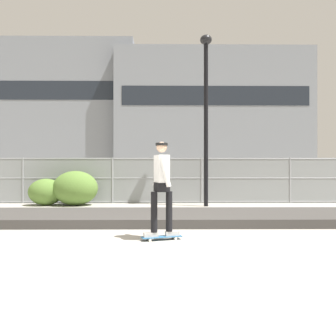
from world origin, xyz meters
The scene contains 12 objects.
ground_plane centered at (0.00, 0.00, 0.00)m, with size 120.00×120.00×0.00m, color #9E998E.
gravel_berm centered at (0.00, 3.31, 0.11)m, with size 14.52×2.57×0.22m, color #3D3A38.
skateboard centered at (0.24, 0.86, 0.06)m, with size 0.82×0.42×0.07m.
skater centered at (0.24, 0.86, 1.14)m, with size 0.72×0.62×1.86m.
chain_fence centered at (0.00, 8.10, 0.93)m, with size 18.18×0.06×1.85m.
street_lamp centered at (1.85, 6.93, 4.01)m, with size 0.44×0.44×6.40m.
parked_car_near centered at (-4.85, 11.48, 0.84)m, with size 4.54×2.23×1.66m.
parked_car_mid centered at (1.68, 11.36, 0.84)m, with size 4.42×1.98×1.66m.
library_building centered at (-13.74, 46.51, 9.50)m, with size 19.66×13.38×19.00m.
office_block centered at (6.89, 45.36, 8.69)m, with size 26.21×14.33×17.37m.
shrub_left centered at (-4.23, 7.30, 0.51)m, with size 1.32×1.08×1.02m.
shrub_center centered at (-3.10, 7.28, 0.66)m, with size 1.71×1.40×1.32m.
Camera 1 is at (0.30, -5.93, 1.40)m, focal length 36.93 mm.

